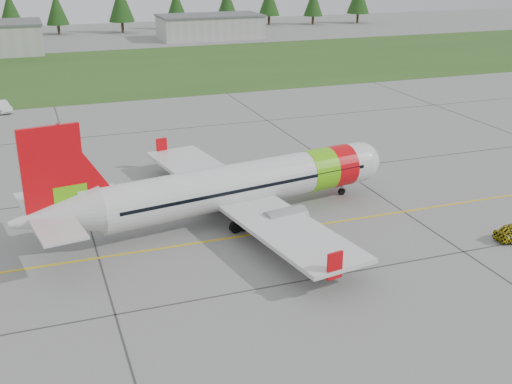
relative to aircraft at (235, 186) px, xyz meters
name	(u,v)px	position (x,y,z in m)	size (l,w,h in m)	color
ground	(340,274)	(3.62, -11.54, -2.76)	(320.00, 320.00, 0.00)	gray
aircraft	(235,186)	(0.00, 0.00, 0.00)	(31.42, 29.30, 9.56)	silver
service_van	(0,95)	(-18.11, 44.74, -0.51)	(1.57, 1.48, 4.50)	silver
grass_strip	(132,70)	(3.62, 70.46, -2.74)	(320.00, 50.00, 0.03)	#30561E
taxi_guideline	(293,228)	(3.62, -3.54, -2.75)	(120.00, 0.25, 0.02)	gold
hangar_east	(210,27)	(28.62, 106.46, -0.16)	(24.00, 12.00, 5.20)	#A8A8A3
treeline	(93,13)	(3.62, 126.46, 2.24)	(160.00, 8.00, 10.00)	#1C3F14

